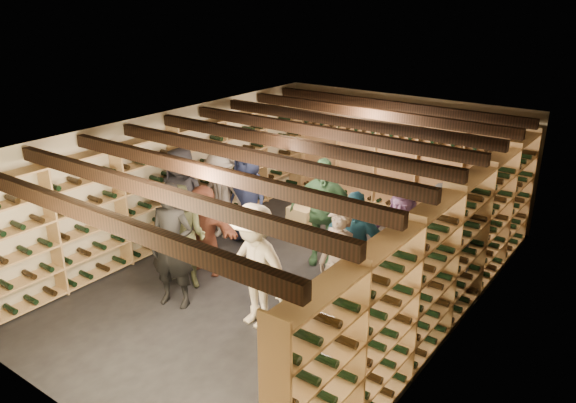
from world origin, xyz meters
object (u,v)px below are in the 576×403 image
at_px(person_1, 172,246).
at_px(person_4, 353,250).
at_px(crate_stack_left, 301,220).
at_px(person_7, 338,267).
at_px(crate_loose, 416,257).
at_px(person_12, 442,242).
at_px(person_3, 254,267).
at_px(person_10, 322,211).
at_px(person_2, 183,237).
at_px(person_11, 400,235).
at_px(crate_stack_right, 410,233).
at_px(person_9, 220,195).
at_px(person_0, 182,200).
at_px(person_5, 204,230).
at_px(person_6, 248,195).
at_px(person_8, 405,283).

relative_size(person_1, person_4, 1.05).
height_order(crate_stack_left, person_7, person_7).
bearing_deg(crate_loose, person_12, -50.77).
height_order(person_3, person_10, person_10).
distance_m(person_2, person_3, 1.61).
bearing_deg(person_7, person_11, 94.91).
bearing_deg(person_11, person_3, -125.42).
bearing_deg(person_2, person_11, 22.30).
height_order(crate_stack_right, person_9, person_9).
distance_m(person_0, person_1, 1.93).
relative_size(person_5, person_6, 0.86).
bearing_deg(person_6, person_3, -43.84).
relative_size(person_7, person_9, 1.05).
xyz_separation_m(person_2, person_4, (2.41, 1.07, 0.06)).
bearing_deg(crate_loose, person_1, -124.22).
distance_m(person_1, person_6, 2.49).
xyz_separation_m(person_0, person_4, (3.41, 0.11, -0.04)).
relative_size(person_2, person_4, 0.93).
relative_size(person_6, person_10, 0.94).
bearing_deg(crate_stack_left, person_11, -13.87).
relative_size(person_4, person_7, 1.03).
distance_m(person_5, person_10, 1.98).
bearing_deg(person_12, person_10, 172.82).
bearing_deg(crate_stack_right, crate_stack_left, -165.80).
height_order(person_2, person_8, person_2).
relative_size(person_5, person_10, 0.81).
bearing_deg(crate_stack_left, person_10, -39.28).
bearing_deg(person_7, person_4, 108.11).
relative_size(person_8, person_12, 0.85).
height_order(person_10, person_12, person_10).
distance_m(person_0, person_4, 3.41).
xyz_separation_m(crate_stack_left, person_1, (-0.03, -3.25, 0.69)).
bearing_deg(person_3, person_0, 163.31).
height_order(crate_loose, person_2, person_2).
xyz_separation_m(person_5, person_8, (3.43, 0.26, 0.03)).
bearing_deg(person_8, person_0, -176.36).
xyz_separation_m(person_2, person_11, (2.62, 2.20, -0.07)).
relative_size(crate_stack_right, person_2, 0.41).
distance_m(person_8, person_9, 4.29).
distance_m(crate_stack_left, person_3, 3.29).
xyz_separation_m(crate_stack_left, person_0, (-1.31, -1.81, 0.69)).
height_order(person_2, person_5, person_2).
bearing_deg(person_10, person_6, 156.37).
distance_m(crate_loose, person_5, 3.67).
distance_m(person_10, person_11, 1.37).
xyz_separation_m(person_5, person_11, (2.70, 1.66, 0.01)).
relative_size(person_2, person_7, 0.96).
bearing_deg(person_0, person_5, -47.74).
xyz_separation_m(person_3, person_9, (-2.42, 1.94, -0.07)).
xyz_separation_m(crate_stack_right, person_9, (-3.16, -1.53, 0.49)).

